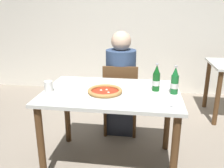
{
  "coord_description": "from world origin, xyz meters",
  "views": [
    {
      "loc": [
        0.29,
        -1.97,
        1.47
      ],
      "look_at": [
        0.0,
        0.05,
        0.8
      ],
      "focal_mm": 38.53,
      "sensor_mm": 36.0,
      "label": 1
    }
  ],
  "objects_px": {
    "dining_table_main": "(111,103)",
    "beer_bottle_center": "(175,82)",
    "chair_behind_table": "(120,95)",
    "pizza_margherita_near": "(105,92)",
    "beer_bottle_left": "(156,79)",
    "napkin_with_cutlery": "(162,102)",
    "diner_seated": "(121,86)",
    "paper_cup": "(49,86)"
  },
  "relations": [
    {
      "from": "beer_bottle_left",
      "to": "beer_bottle_center",
      "type": "distance_m",
      "value": 0.16
    },
    {
      "from": "chair_behind_table",
      "to": "beer_bottle_left",
      "type": "bearing_deg",
      "value": 121.21
    },
    {
      "from": "dining_table_main",
      "to": "beer_bottle_left",
      "type": "distance_m",
      "value": 0.45
    },
    {
      "from": "beer_bottle_center",
      "to": "napkin_with_cutlery",
      "type": "height_order",
      "value": "beer_bottle_center"
    },
    {
      "from": "pizza_margherita_near",
      "to": "napkin_with_cutlery",
      "type": "height_order",
      "value": "pizza_margherita_near"
    },
    {
      "from": "beer_bottle_center",
      "to": "paper_cup",
      "type": "xyz_separation_m",
      "value": [
        -1.08,
        -0.11,
        -0.06
      ]
    },
    {
      "from": "chair_behind_table",
      "to": "paper_cup",
      "type": "bearing_deg",
      "value": 47.99
    },
    {
      "from": "beer_bottle_center",
      "to": "pizza_margherita_near",
      "type": "bearing_deg",
      "value": -170.68
    },
    {
      "from": "diner_seated",
      "to": "paper_cup",
      "type": "height_order",
      "value": "diner_seated"
    },
    {
      "from": "beer_bottle_center",
      "to": "napkin_with_cutlery",
      "type": "distance_m",
      "value": 0.27
    },
    {
      "from": "chair_behind_table",
      "to": "beer_bottle_center",
      "type": "distance_m",
      "value": 0.87
    },
    {
      "from": "pizza_margherita_near",
      "to": "beer_bottle_left",
      "type": "bearing_deg",
      "value": 19.23
    },
    {
      "from": "diner_seated",
      "to": "paper_cup",
      "type": "relative_size",
      "value": 12.73
    },
    {
      "from": "diner_seated",
      "to": "napkin_with_cutlery",
      "type": "bearing_deg",
      "value": -64.28
    },
    {
      "from": "dining_table_main",
      "to": "napkin_with_cutlery",
      "type": "xyz_separation_m",
      "value": [
        0.43,
        -0.2,
        0.12
      ]
    },
    {
      "from": "beer_bottle_center",
      "to": "napkin_with_cutlery",
      "type": "bearing_deg",
      "value": -116.61
    },
    {
      "from": "pizza_margherita_near",
      "to": "paper_cup",
      "type": "height_order",
      "value": "paper_cup"
    },
    {
      "from": "dining_table_main",
      "to": "diner_seated",
      "type": "xyz_separation_m",
      "value": [
        0.01,
        0.66,
        -0.05
      ]
    },
    {
      "from": "napkin_with_cutlery",
      "to": "beer_bottle_left",
      "type": "bearing_deg",
      "value": 98.45
    },
    {
      "from": "beer_bottle_left",
      "to": "napkin_with_cutlery",
      "type": "height_order",
      "value": "beer_bottle_left"
    },
    {
      "from": "diner_seated",
      "to": "pizza_margherita_near",
      "type": "relative_size",
      "value": 3.75
    },
    {
      "from": "beer_bottle_center",
      "to": "chair_behind_table",
      "type": "bearing_deg",
      "value": 131.49
    },
    {
      "from": "diner_seated",
      "to": "beer_bottle_center",
      "type": "xyz_separation_m",
      "value": [
        0.53,
        -0.64,
        0.27
      ]
    },
    {
      "from": "chair_behind_table",
      "to": "napkin_with_cutlery",
      "type": "relative_size",
      "value": 3.62
    },
    {
      "from": "beer_bottle_left",
      "to": "dining_table_main",
      "type": "bearing_deg",
      "value": -169.44
    },
    {
      "from": "dining_table_main",
      "to": "beer_bottle_center",
      "type": "distance_m",
      "value": 0.58
    },
    {
      "from": "napkin_with_cutlery",
      "to": "dining_table_main",
      "type": "bearing_deg",
      "value": 154.61
    },
    {
      "from": "chair_behind_table",
      "to": "pizza_margherita_near",
      "type": "height_order",
      "value": "chair_behind_table"
    },
    {
      "from": "diner_seated",
      "to": "pizza_margherita_near",
      "type": "bearing_deg",
      "value": -94.33
    },
    {
      "from": "dining_table_main",
      "to": "beer_bottle_left",
      "type": "height_order",
      "value": "beer_bottle_left"
    },
    {
      "from": "dining_table_main",
      "to": "pizza_margherita_near",
      "type": "relative_size",
      "value": 3.73
    },
    {
      "from": "diner_seated",
      "to": "paper_cup",
      "type": "bearing_deg",
      "value": -126.46
    },
    {
      "from": "paper_cup",
      "to": "beer_bottle_center",
      "type": "bearing_deg",
      "value": 5.67
    },
    {
      "from": "dining_table_main",
      "to": "napkin_with_cutlery",
      "type": "height_order",
      "value": "napkin_with_cutlery"
    },
    {
      "from": "dining_table_main",
      "to": "napkin_with_cutlery",
      "type": "bearing_deg",
      "value": -25.39
    },
    {
      "from": "napkin_with_cutlery",
      "to": "pizza_margherita_near",
      "type": "bearing_deg",
      "value": 165.01
    },
    {
      "from": "beer_bottle_center",
      "to": "dining_table_main",
      "type": "bearing_deg",
      "value": -178.1
    },
    {
      "from": "diner_seated",
      "to": "beer_bottle_left",
      "type": "height_order",
      "value": "diner_seated"
    },
    {
      "from": "chair_behind_table",
      "to": "pizza_margherita_near",
      "type": "bearing_deg",
      "value": 81.59
    },
    {
      "from": "chair_behind_table",
      "to": "beer_bottle_left",
      "type": "distance_m",
      "value": 0.75
    },
    {
      "from": "chair_behind_table",
      "to": "pizza_margherita_near",
      "type": "xyz_separation_m",
      "value": [
        -0.06,
        -0.69,
        0.29
      ]
    },
    {
      "from": "pizza_margherita_near",
      "to": "napkin_with_cutlery",
      "type": "xyz_separation_m",
      "value": [
        0.47,
        -0.13,
        -0.02
      ]
    }
  ]
}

